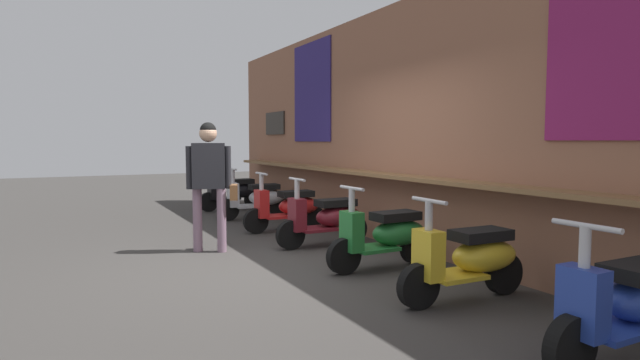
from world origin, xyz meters
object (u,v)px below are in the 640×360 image
(scooter_maroon, at_px, (328,218))
(scooter_green, at_px, (387,235))
(scooter_silver, at_px, (258,198))
(scooter_blue, at_px, (629,304))
(shopper_with_handbag, at_px, (210,173))
(scooter_yellow, at_px, (470,258))
(scooter_black, at_px, (235,192))
(scooter_red, at_px, (289,207))

(scooter_maroon, height_order, scooter_green, same)
(scooter_silver, relative_size, scooter_maroon, 1.00)
(scooter_silver, xyz_separation_m, scooter_blue, (6.99, 0.00, 0.00))
(scooter_green, height_order, shopper_with_handbag, shopper_with_handbag)
(scooter_yellow, bearing_deg, scooter_silver, -88.25)
(scooter_black, xyz_separation_m, scooter_silver, (1.40, -0.00, 0.00))
(scooter_silver, bearing_deg, scooter_blue, 92.94)
(shopper_with_handbag, bearing_deg, scooter_yellow, -135.09)
(scooter_silver, bearing_deg, scooter_red, 92.95)
(scooter_silver, distance_m, scooter_blue, 6.99)
(scooter_blue, height_order, shopper_with_handbag, shopper_with_handbag)
(scooter_maroon, distance_m, scooter_green, 1.43)
(scooter_maroon, height_order, scooter_blue, same)
(scooter_red, distance_m, scooter_yellow, 4.09)
(scooter_yellow, xyz_separation_m, scooter_blue, (1.46, 0.00, 0.00))
(scooter_silver, height_order, scooter_green, same)
(scooter_green, xyz_separation_m, shopper_with_handbag, (-1.80, -1.57, 0.66))
(scooter_black, distance_m, scooter_maroon, 4.18)
(scooter_red, bearing_deg, scooter_green, 90.37)
(scooter_red, xyz_separation_m, scooter_maroon, (1.33, 0.00, 0.00))
(scooter_red, bearing_deg, scooter_yellow, 90.37)
(scooter_black, bearing_deg, scooter_blue, 87.59)
(scooter_maroon, xyz_separation_m, scooter_yellow, (2.75, -0.00, 0.00))
(scooter_silver, height_order, scooter_red, same)
(scooter_silver, relative_size, scooter_blue, 1.00)
(scooter_green, bearing_deg, scooter_yellow, 88.89)
(scooter_silver, bearing_deg, scooter_yellow, 92.94)
(scooter_black, relative_size, scooter_red, 1.00)
(scooter_green, distance_m, shopper_with_handbag, 2.48)
(shopper_with_handbag, bearing_deg, scooter_silver, -14.81)
(scooter_silver, relative_size, scooter_green, 1.00)
(scooter_yellow, distance_m, shopper_with_handbag, 3.56)
(scooter_yellow, relative_size, scooter_blue, 1.00)
(scooter_black, bearing_deg, scooter_yellow, 87.59)
(scooter_green, distance_m, scooter_yellow, 1.33)
(scooter_blue, bearing_deg, scooter_green, -90.03)
(scooter_black, height_order, shopper_with_handbag, shopper_with_handbag)
(scooter_black, distance_m, scooter_silver, 1.40)
(scooter_maroon, bearing_deg, scooter_blue, 89.63)
(scooter_yellow, bearing_deg, scooter_maroon, -88.25)
(scooter_red, bearing_deg, scooter_blue, 90.37)
(scooter_silver, distance_m, scooter_red, 1.44)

